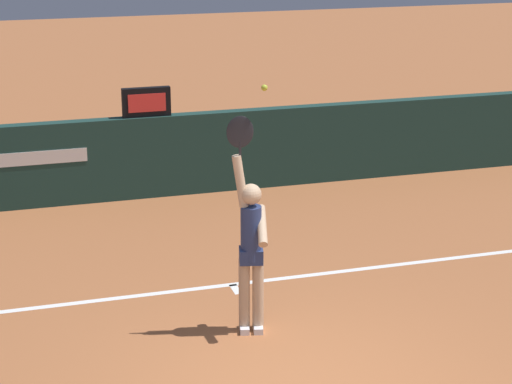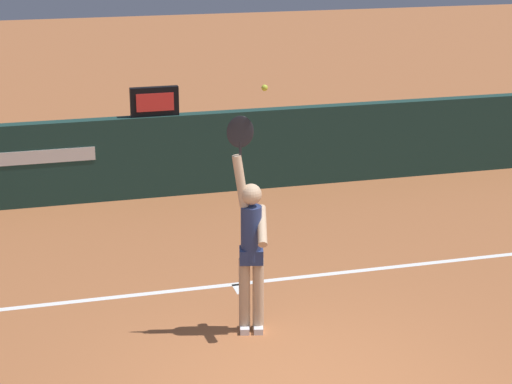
% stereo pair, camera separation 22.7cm
% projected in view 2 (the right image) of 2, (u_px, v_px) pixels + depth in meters
% --- Properties ---
extents(back_wall, '(17.29, 0.23, 1.31)m').
position_uv_depth(back_wall, '(178.00, 155.00, 14.47)').
color(back_wall, '#1A3832').
rests_on(back_wall, ground).
extents(speed_display, '(0.75, 0.13, 0.46)m').
position_uv_depth(speed_display, '(154.00, 101.00, 14.11)').
color(speed_display, black).
rests_on(speed_display, back_wall).
extents(tennis_player, '(0.46, 0.49, 2.44)m').
position_uv_depth(tennis_player, '(251.00, 245.00, 9.72)').
color(tennis_player, tan).
rests_on(tennis_player, ground).
extents(tennis_ball, '(0.07, 0.07, 0.07)m').
position_uv_depth(tennis_ball, '(265.00, 88.00, 9.19)').
color(tennis_ball, '#D1DF3A').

